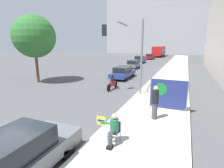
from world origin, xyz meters
The scene contains 15 objects.
ground_plane centered at (0.00, 0.00, 0.00)m, with size 160.00×160.00×0.00m, color #4F4F51.
sidewalk_curb centered at (3.92, 15.00, 0.09)m, with size 3.84×90.00×0.17m, color beige.
building_backdrop_far centered at (-2.00, 75.87, 17.86)m, with size 52.00×12.00×35.72m.
seated_protester centered at (3.02, 2.15, 0.81)m, with size 0.92×0.77×1.19m.
jogger_on_sidewalk centered at (4.12, 5.07, 1.06)m, with size 0.34×0.34×1.74m.
protest_banner centered at (4.58, 6.75, 1.11)m, with size 2.13×0.06×1.78m.
traffic_light_pole centered at (1.19, 9.30, 3.91)m, with size 3.15×2.92×5.51m.
parked_car_curbside centered at (1.01, -0.46, 0.72)m, with size 1.75×4.27×1.45m.
car_on_road_nearest centered at (-1.34, 15.69, 0.69)m, with size 1.77×4.73×1.37m.
car_on_road_midblock centered at (-2.56, 24.44, 0.69)m, with size 1.70×4.11×1.37m.
car_on_road_distant centered at (-3.61, 32.85, 0.74)m, with size 1.82×4.17×1.50m.
car_on_road_far_lane centered at (-3.46, 43.33, 0.70)m, with size 1.88×4.70×1.38m.
city_bus_on_road centered at (-2.77, 54.75, 1.82)m, with size 2.58×12.08×3.16m.
motorcycle_on_road centered at (-0.49, 10.45, 0.57)m, with size 0.28×2.23×1.35m.
street_tree_near_curb centered at (-8.81, 10.10, 4.67)m, with size 4.22×4.22×6.79m.
Camera 1 is at (5.36, -3.52, 3.95)m, focal length 28.00 mm.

